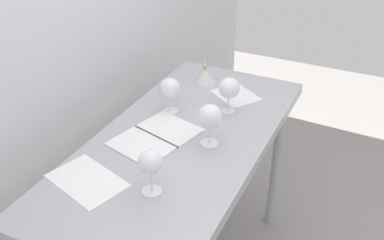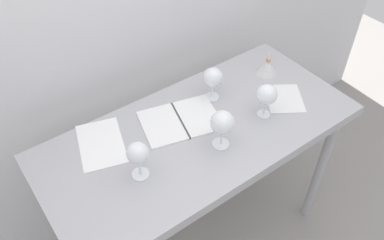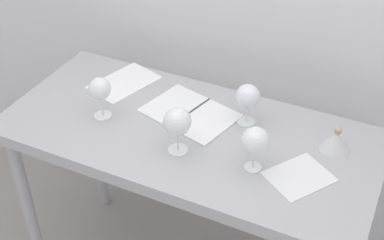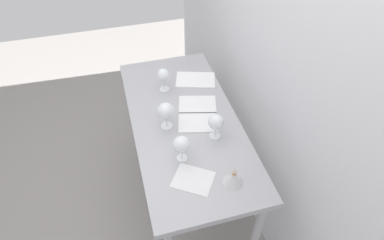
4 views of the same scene
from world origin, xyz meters
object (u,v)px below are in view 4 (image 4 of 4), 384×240
(wine_glass_near_center, at_px, (166,111))
(wine_glass_far_right, at_px, (216,122))
(open_notebook, at_px, (198,113))
(tasting_sheet_upper, at_px, (193,179))
(wine_glass_near_right, at_px, (181,145))
(decanter_funnel, at_px, (233,178))
(wine_glass_near_left, at_px, (163,75))
(tasting_sheet_lower, at_px, (195,79))

(wine_glass_near_center, bearing_deg, wine_glass_far_right, 58.70)
(open_notebook, relative_size, tasting_sheet_upper, 1.91)
(wine_glass_near_right, bearing_deg, wine_glass_near_center, -174.17)
(wine_glass_far_right, height_order, tasting_sheet_upper, wine_glass_far_right)
(wine_glass_far_right, relative_size, decanter_funnel, 1.27)
(wine_glass_near_left, height_order, decanter_funnel, wine_glass_near_left)
(wine_glass_near_center, relative_size, tasting_sheet_upper, 0.86)
(wine_glass_near_right, xyz_separation_m, tasting_sheet_lower, (-0.67, 0.27, -0.11))
(tasting_sheet_upper, height_order, tasting_sheet_lower, same)
(wine_glass_near_right, height_order, wine_glass_near_left, wine_glass_near_left)
(wine_glass_far_right, height_order, open_notebook, wine_glass_far_right)
(wine_glass_near_right, xyz_separation_m, open_notebook, (-0.33, 0.19, -0.11))
(wine_glass_near_right, height_order, tasting_sheet_lower, wine_glass_near_right)
(wine_glass_near_right, bearing_deg, wine_glass_near_left, 177.08)
(wine_glass_far_right, xyz_separation_m, tasting_sheet_upper, (0.27, -0.21, -0.11))
(wine_glass_near_right, height_order, tasting_sheet_upper, wine_glass_near_right)
(wine_glass_near_right, distance_m, wine_glass_near_center, 0.27)
(wine_glass_near_right, relative_size, tasting_sheet_lower, 0.60)
(tasting_sheet_upper, bearing_deg, wine_glass_near_center, -139.36)
(tasting_sheet_lower, bearing_deg, tasting_sheet_upper, 0.70)
(tasting_sheet_lower, bearing_deg, wine_glass_near_right, -4.50)
(wine_glass_far_right, distance_m, tasting_sheet_upper, 0.36)
(wine_glass_far_right, xyz_separation_m, open_notebook, (-0.21, -0.05, -0.11))
(wine_glass_near_left, distance_m, decanter_funnel, 0.87)
(wine_glass_near_left, xyz_separation_m, wine_glass_near_center, (0.35, -0.06, 0.00))
(wine_glass_near_center, distance_m, tasting_sheet_lower, 0.51)
(wine_glass_near_right, xyz_separation_m, decanter_funnel, (0.23, 0.22, -0.08))
(wine_glass_near_center, xyz_separation_m, tasting_sheet_lower, (-0.40, 0.30, -0.12))
(wine_glass_near_left, xyz_separation_m, open_notebook, (0.30, 0.15, -0.12))
(wine_glass_near_left, height_order, tasting_sheet_lower, wine_glass_near_left)
(wine_glass_near_right, bearing_deg, open_notebook, 150.34)
(open_notebook, bearing_deg, wine_glass_near_left, -137.88)
(wine_glass_near_left, bearing_deg, open_notebook, 27.45)
(tasting_sheet_upper, relative_size, decanter_funnel, 1.58)
(wine_glass_near_center, relative_size, open_notebook, 0.45)
(open_notebook, xyz_separation_m, decanter_funnel, (0.55, 0.03, 0.04))
(wine_glass_near_left, distance_m, wine_glass_near_center, 0.36)
(open_notebook, height_order, decanter_funnel, decanter_funnel)
(wine_glass_near_left, relative_size, open_notebook, 0.43)
(wine_glass_near_center, height_order, tasting_sheet_lower, wine_glass_near_center)
(tasting_sheet_upper, distance_m, tasting_sheet_lower, 0.86)
(decanter_funnel, bearing_deg, wine_glass_near_center, -153.74)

